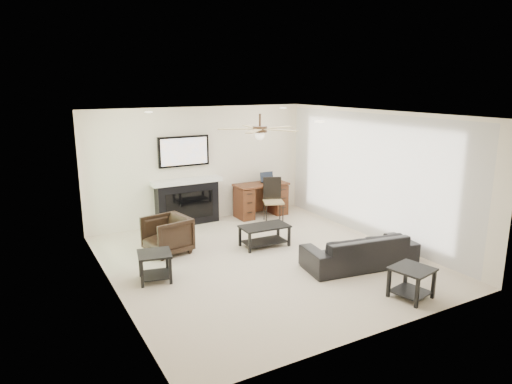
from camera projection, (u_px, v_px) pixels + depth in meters
room_shell at (270, 163)px, 7.66m from camera, size 5.50×5.54×2.52m
sofa at (360, 250)px, 7.58m from camera, size 1.98×1.02×0.55m
armchair at (167, 235)px, 8.16m from camera, size 0.85×0.83×0.67m
coffee_table at (264, 236)px, 8.53m from camera, size 0.92×0.54×0.40m
end_table_near at (411, 283)px, 6.46m from camera, size 0.62×0.62×0.45m
end_table_left at (155, 267)px, 7.04m from camera, size 0.59×0.59×0.45m
fireplace_unit at (187, 181)px, 9.69m from camera, size 1.52×0.34×1.91m
desk at (261, 200)px, 10.46m from camera, size 1.22×0.56×0.76m
desk_chair at (273, 200)px, 9.97m from camera, size 0.55×0.56×0.97m
laptop at (269, 178)px, 10.42m from camera, size 0.33×0.24×0.23m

